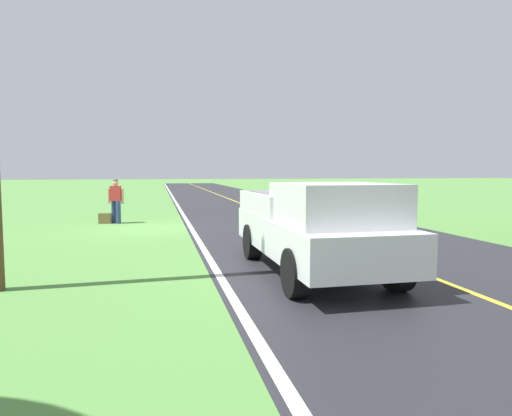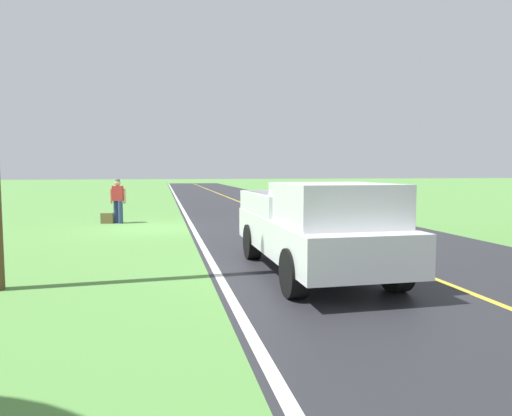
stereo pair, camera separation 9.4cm
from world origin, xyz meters
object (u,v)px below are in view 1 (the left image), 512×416
Objects in this scene: suitcase_carried at (105,218)px; pickup_truck_passing at (318,226)px; sedan_near_oncoming at (312,199)px; hitchhiker_walking at (116,198)px.

suitcase_carried is 11.18m from pickup_truck_passing.
sedan_near_oncoming is (-8.98, -1.40, 0.55)m from suitcase_carried.
hitchhiker_walking is at bearing 9.06° from sedan_near_oncoming.
hitchhiker_walking is at bearing 100.86° from suitcase_carried.
hitchhiker_walking is at bearing -65.11° from pickup_truck_passing.
suitcase_carried is at bearing -63.04° from pickup_truck_passing.
pickup_truck_passing is 1.21× the size of sedan_near_oncoming.
pickup_truck_passing reaches higher than sedan_near_oncoming.
sedan_near_oncoming is (-3.92, -11.35, -0.21)m from pickup_truck_passing.
pickup_truck_passing is 12.01m from sedan_near_oncoming.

